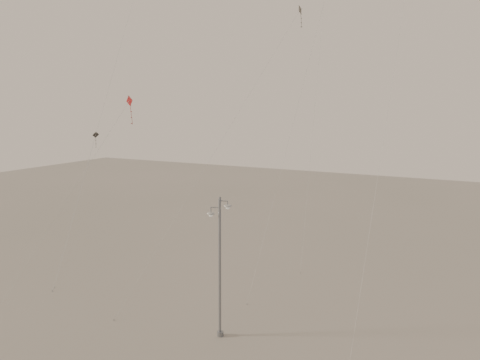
% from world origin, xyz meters
% --- Properties ---
extents(ground, '(160.00, 160.00, 0.00)m').
position_xyz_m(ground, '(0.00, 0.00, 0.00)').
color(ground, gray).
rests_on(ground, ground).
extents(street_lamp, '(1.59, 0.76, 9.29)m').
position_xyz_m(street_lamp, '(1.12, 3.22, 4.96)').
color(street_lamp, gray).
rests_on(street_lamp, ground).
extents(kite_1, '(8.86, 13.37, 22.71)m').
position_xyz_m(kite_1, '(-0.30, 11.31, 16.35)').
color(kite_1, '#2E2A26').
rests_on(kite_1, ground).
extents(kite_3, '(6.85, 8.18, 15.58)m').
position_xyz_m(kite_3, '(-7.36, 1.76, 11.83)').
color(kite_3, maroon).
rests_on(kite_3, ground).
extents(kite_4, '(1.27, 8.68, 24.82)m').
position_xyz_m(kite_4, '(10.68, 8.18, 19.27)').
color(kite_4, '#2E2A26').
rests_on(kite_4, ground).
extents(kite_5, '(1.88, 1.26, 29.52)m').
position_xyz_m(kite_5, '(3.09, 17.21, 21.67)').
color(kite_5, brown).
rests_on(kite_5, ground).
extents(kite_6, '(4.13, 9.70, 12.32)m').
position_xyz_m(kite_6, '(-18.06, 11.38, 9.17)').
color(kite_6, '#2E2A26').
rests_on(kite_6, ground).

